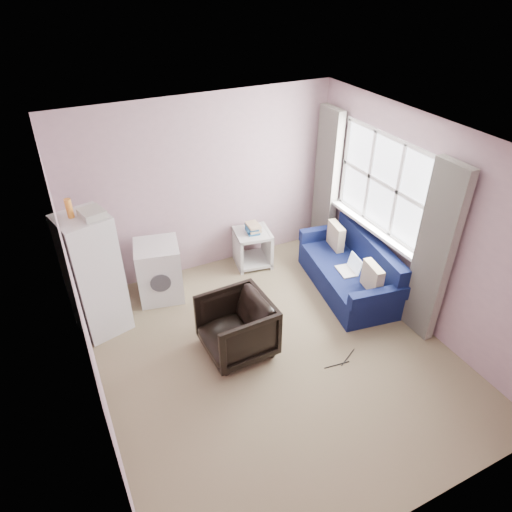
{
  "coord_description": "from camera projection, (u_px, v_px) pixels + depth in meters",
  "views": [
    {
      "loc": [
        -1.87,
        -3.33,
        3.89
      ],
      "look_at": [
        0.05,
        0.6,
        1.0
      ],
      "focal_mm": 32.0,
      "sensor_mm": 36.0,
      "label": 1
    }
  ],
  "objects": [
    {
      "name": "armchair",
      "position": [
        236.0,
        325.0,
        5.17
      ],
      "size": [
        0.73,
        0.77,
        0.77
      ],
      "primitive_type": "imported",
      "rotation": [
        0.0,
        0.0,
        -1.54
      ],
      "color": "black",
      "rests_on": "ground"
    },
    {
      "name": "window_dressing",
      "position": [
        373.0,
        213.0,
        5.89
      ],
      "size": [
        0.17,
        2.62,
        2.18
      ],
      "color": "white",
      "rests_on": "ground"
    },
    {
      "name": "side_table",
      "position": [
        253.0,
        245.0,
        6.71
      ],
      "size": [
        0.58,
        0.58,
        0.68
      ],
      "rotation": [
        0.0,
        0.0,
        -0.17
      ],
      "color": "beige",
      "rests_on": "ground"
    },
    {
      "name": "floor_cables",
      "position": [
        342.0,
        361.0,
        5.22
      ],
      "size": [
        0.48,
        0.16,
        0.01
      ],
      "rotation": [
        0.0,
        0.0,
        0.22
      ],
      "color": "black",
      "rests_on": "ground"
    },
    {
      "name": "fridge",
      "position": [
        94.0,
        275.0,
        5.3
      ],
      "size": [
        0.65,
        0.65,
        1.77
      ],
      "rotation": [
        0.0,
        0.0,
        0.25
      ],
      "color": "silver",
      "rests_on": "ground"
    },
    {
      "name": "room",
      "position": [
        279.0,
        265.0,
        4.65
      ],
      "size": [
        3.84,
        4.24,
        2.54
      ],
      "color": "#817154",
      "rests_on": "ground"
    },
    {
      "name": "sofa",
      "position": [
        351.0,
        271.0,
        6.23
      ],
      "size": [
        1.04,
        1.81,
        0.76
      ],
      "rotation": [
        0.0,
        0.0,
        -0.16
      ],
      "color": "#0F1847",
      "rests_on": "ground"
    },
    {
      "name": "washing_machine",
      "position": [
        159.0,
        270.0,
        6.03
      ],
      "size": [
        0.67,
        0.67,
        0.8
      ],
      "rotation": [
        0.0,
        0.0,
        -0.21
      ],
      "color": "silver",
      "rests_on": "ground"
    }
  ]
}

